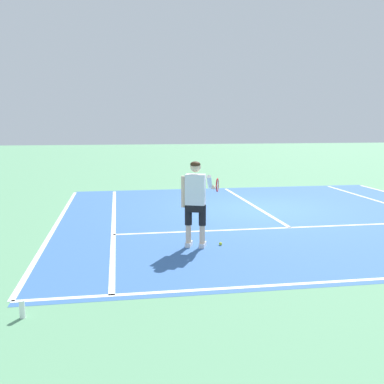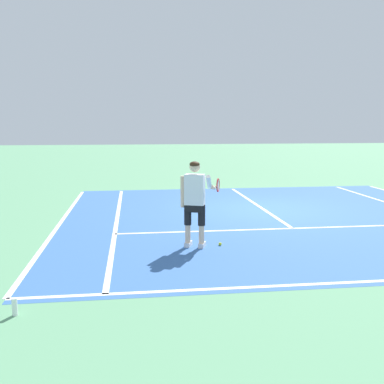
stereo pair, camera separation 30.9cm
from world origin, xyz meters
TOP-DOWN VIEW (x-y plane):
  - ground_plane at (0.00, 0.00)m, footprint 80.00×80.00m
  - court_inner_surface at (0.00, -0.95)m, footprint 10.98×10.39m
  - line_baseline at (0.00, -5.95)m, footprint 10.98×0.10m
  - line_service at (0.00, -2.35)m, footprint 8.23×0.10m
  - line_centre_service at (0.00, 0.85)m, footprint 0.10×6.40m
  - line_singles_left at (-4.12, -0.95)m, footprint 0.10×9.99m
  - line_doubles_left at (-5.49, -0.95)m, footprint 0.10×9.99m
  - tennis_player at (-2.48, -3.61)m, footprint 0.93×1.00m
  - tennis_ball_near_feet at (-1.97, -3.59)m, footprint 0.07×0.07m
  - water_bottle at (-5.22, -6.52)m, footprint 0.07×0.07m

SIDE VIEW (x-z plane):
  - ground_plane at x=0.00m, z-range 0.00..0.00m
  - court_inner_surface at x=0.00m, z-range 0.00..0.00m
  - line_baseline at x=0.00m, z-range 0.00..0.01m
  - line_service at x=0.00m, z-range 0.00..0.01m
  - line_centre_service at x=0.00m, z-range 0.00..0.01m
  - line_singles_left at x=-4.12m, z-range 0.00..0.01m
  - line_doubles_left at x=-5.49m, z-range 0.00..0.01m
  - tennis_ball_near_feet at x=-1.97m, z-range 0.00..0.07m
  - water_bottle at x=-5.22m, z-range 0.00..0.23m
  - tennis_player at x=-2.48m, z-range 0.13..1.85m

